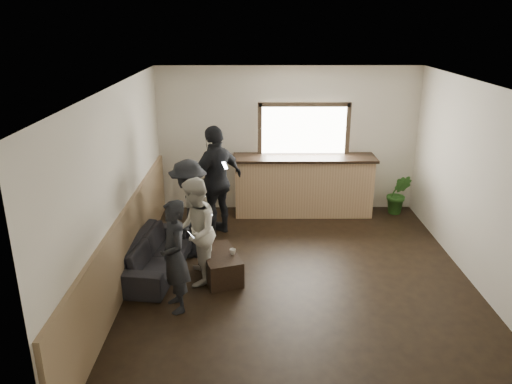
{
  "coord_description": "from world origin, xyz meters",
  "views": [
    {
      "loc": [
        -0.67,
        -6.43,
        3.64
      ],
      "look_at": [
        -0.63,
        0.4,
        1.24
      ],
      "focal_mm": 35.0,
      "sensor_mm": 36.0,
      "label": 1
    }
  ],
  "objects_px": {
    "bar_counter": "(303,182)",
    "cup_a": "(207,247)",
    "sofa": "(157,254)",
    "person_a": "(175,257)",
    "potted_plant": "(398,194)",
    "person_d": "(216,181)",
    "person_b": "(195,232)",
    "person_c": "(189,209)",
    "coffee_table": "(220,265)",
    "cup_b": "(233,252)"
  },
  "relations": [
    {
      "from": "cup_a",
      "to": "cup_b",
      "type": "distance_m",
      "value": 0.42
    },
    {
      "from": "cup_b",
      "to": "person_d",
      "type": "xyz_separation_m",
      "value": [
        -0.33,
        1.64,
        0.54
      ]
    },
    {
      "from": "person_d",
      "to": "person_c",
      "type": "bearing_deg",
      "value": 19.71
    },
    {
      "from": "bar_counter",
      "to": "sofa",
      "type": "relative_size",
      "value": 1.46
    },
    {
      "from": "person_b",
      "to": "cup_a",
      "type": "bearing_deg",
      "value": 147.16
    },
    {
      "from": "sofa",
      "to": "person_d",
      "type": "relative_size",
      "value": 0.95
    },
    {
      "from": "bar_counter",
      "to": "person_c",
      "type": "xyz_separation_m",
      "value": [
        -1.98,
        -1.82,
        0.15
      ]
    },
    {
      "from": "person_a",
      "to": "person_c",
      "type": "height_order",
      "value": "person_c"
    },
    {
      "from": "potted_plant",
      "to": "person_c",
      "type": "relative_size",
      "value": 0.51
    },
    {
      "from": "coffee_table",
      "to": "bar_counter",
      "type": "bearing_deg",
      "value": 60.3
    },
    {
      "from": "coffee_table",
      "to": "potted_plant",
      "type": "xyz_separation_m",
      "value": [
        3.31,
        2.51,
        0.21
      ]
    },
    {
      "from": "potted_plant",
      "to": "person_d",
      "type": "height_order",
      "value": "person_d"
    },
    {
      "from": "sofa",
      "to": "person_b",
      "type": "xyz_separation_m",
      "value": [
        0.63,
        -0.34,
        0.51
      ]
    },
    {
      "from": "bar_counter",
      "to": "person_b",
      "type": "bearing_deg",
      "value": -123.86
    },
    {
      "from": "person_b",
      "to": "person_d",
      "type": "xyz_separation_m",
      "value": [
        0.19,
        1.72,
        0.19
      ]
    },
    {
      "from": "cup_a",
      "to": "potted_plant",
      "type": "bearing_deg",
      "value": 34.33
    },
    {
      "from": "coffee_table",
      "to": "person_a",
      "type": "height_order",
      "value": "person_a"
    },
    {
      "from": "potted_plant",
      "to": "person_a",
      "type": "distance_m",
      "value": 5.09
    },
    {
      "from": "person_a",
      "to": "person_d",
      "type": "height_order",
      "value": "person_d"
    },
    {
      "from": "potted_plant",
      "to": "sofa",
      "type": "bearing_deg",
      "value": -151.84
    },
    {
      "from": "cup_b",
      "to": "person_a",
      "type": "xyz_separation_m",
      "value": [
        -0.71,
        -0.79,
        0.33
      ]
    },
    {
      "from": "bar_counter",
      "to": "person_a",
      "type": "xyz_separation_m",
      "value": [
        -1.98,
        -3.39,
        0.11
      ]
    },
    {
      "from": "cup_b",
      "to": "coffee_table",
      "type": "bearing_deg",
      "value": 169.12
    },
    {
      "from": "potted_plant",
      "to": "person_c",
      "type": "bearing_deg",
      "value": -155.16
    },
    {
      "from": "sofa",
      "to": "cup_b",
      "type": "bearing_deg",
      "value": -94.46
    },
    {
      "from": "bar_counter",
      "to": "person_d",
      "type": "distance_m",
      "value": 1.89
    },
    {
      "from": "person_a",
      "to": "person_b",
      "type": "relative_size",
      "value": 0.97
    },
    {
      "from": "cup_a",
      "to": "person_c",
      "type": "height_order",
      "value": "person_c"
    },
    {
      "from": "bar_counter",
      "to": "person_c",
      "type": "bearing_deg",
      "value": -137.41
    },
    {
      "from": "person_c",
      "to": "cup_b",
      "type": "bearing_deg",
      "value": 42.17
    },
    {
      "from": "cup_a",
      "to": "potted_plant",
      "type": "xyz_separation_m",
      "value": [
        3.5,
        2.39,
        -0.04
      ]
    },
    {
      "from": "cup_a",
      "to": "person_d",
      "type": "bearing_deg",
      "value": 87.9
    },
    {
      "from": "person_a",
      "to": "person_b",
      "type": "xyz_separation_m",
      "value": [
        0.18,
        0.71,
        0.03
      ]
    },
    {
      "from": "cup_a",
      "to": "potted_plant",
      "type": "relative_size",
      "value": 0.16
    },
    {
      "from": "cup_b",
      "to": "potted_plant",
      "type": "xyz_separation_m",
      "value": [
        3.12,
        2.55,
        -0.03
      ]
    },
    {
      "from": "bar_counter",
      "to": "cup_a",
      "type": "bearing_deg",
      "value": -124.18
    },
    {
      "from": "person_a",
      "to": "person_d",
      "type": "distance_m",
      "value": 2.47
    },
    {
      "from": "cup_a",
      "to": "person_a",
      "type": "height_order",
      "value": "person_a"
    },
    {
      "from": "bar_counter",
      "to": "cup_b",
      "type": "height_order",
      "value": "bar_counter"
    },
    {
      "from": "bar_counter",
      "to": "person_b",
      "type": "relative_size",
      "value": 1.73
    },
    {
      "from": "coffee_table",
      "to": "person_c",
      "type": "height_order",
      "value": "person_c"
    },
    {
      "from": "cup_a",
      "to": "potted_plant",
      "type": "distance_m",
      "value": 4.24
    },
    {
      "from": "bar_counter",
      "to": "person_c",
      "type": "distance_m",
      "value": 2.69
    },
    {
      "from": "sofa",
      "to": "person_a",
      "type": "distance_m",
      "value": 1.25
    },
    {
      "from": "sofa",
      "to": "coffee_table",
      "type": "bearing_deg",
      "value": -94.83
    },
    {
      "from": "person_b",
      "to": "person_c",
      "type": "height_order",
      "value": "person_c"
    },
    {
      "from": "person_b",
      "to": "person_c",
      "type": "xyz_separation_m",
      "value": [
        -0.18,
        0.86,
        0.01
      ]
    },
    {
      "from": "bar_counter",
      "to": "person_b",
      "type": "xyz_separation_m",
      "value": [
        -1.79,
        -2.68,
        0.14
      ]
    },
    {
      "from": "cup_b",
      "to": "person_d",
      "type": "distance_m",
      "value": 1.76
    },
    {
      "from": "sofa",
      "to": "person_c",
      "type": "relative_size",
      "value": 1.17
    }
  ]
}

